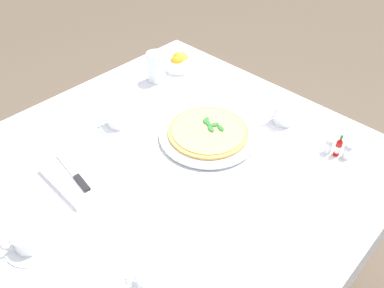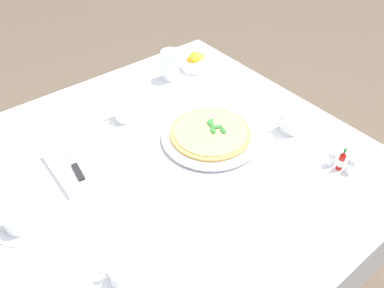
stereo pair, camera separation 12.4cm
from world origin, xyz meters
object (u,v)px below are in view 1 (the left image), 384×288
object	(u,v)px
dinner_knife	(74,173)
citrus_bowl	(180,61)
coffee_cup_near_left	(153,281)
pepper_shaker	(347,152)
coffee_cup_far_left	(118,119)
napkin_folded	(76,177)
pizza_plate	(209,135)
pizza	(209,132)
coffee_cup_far_right	(284,116)
salt_shaker	(328,147)
coffee_cup_center_back	(29,240)
water_glass_near_right	(156,69)
hot_sauce_bottle	(338,147)

from	to	relation	value
dinner_knife	citrus_bowl	size ratio (longest dim) A/B	1.31
coffee_cup_near_left	pepper_shaker	bearing A→B (deg)	-98.94
coffee_cup_far_left	coffee_cup_near_left	bearing A→B (deg)	149.48
coffee_cup_near_left	napkin_folded	xyz separation A→B (m)	(0.43, -0.07, -0.02)
pizza_plate	pizza	size ratio (longest dim) A/B	1.22
pizza	citrus_bowl	bearing A→B (deg)	-32.81
coffee_cup_far_right	salt_shaker	bearing A→B (deg)	170.64
pizza_plate	coffee_cup_center_back	distance (m)	0.64
water_glass_near_right	coffee_cup_near_left	bearing A→B (deg)	137.38
coffee_cup_far_left	napkin_folded	xyz separation A→B (m)	(-0.11, 0.25, -0.02)
dinner_knife	hot_sauce_bottle	xyz separation A→B (m)	(-0.52, -0.65, 0.01)
coffee_cup_near_left	citrus_bowl	world-z (taller)	citrus_bowl
pizza_plate	coffee_cup_far_left	distance (m)	0.32
hot_sauce_bottle	coffee_cup_far_right	bearing A→B (deg)	-5.56
dinner_knife	salt_shaker	size ratio (longest dim) A/B	3.48
dinner_knife	hot_sauce_bottle	world-z (taller)	hot_sauce_bottle
pizza	salt_shaker	size ratio (longest dim) A/B	4.88
coffee_cup_far_right	water_glass_near_right	xyz separation A→B (m)	(0.54, 0.12, 0.02)
coffee_cup_far_left	citrus_bowl	distance (m)	0.45
napkin_folded	salt_shaker	bearing A→B (deg)	-126.24
pizza	coffee_cup_near_left	distance (m)	0.56
coffee_cup_center_back	citrus_bowl	world-z (taller)	citrus_bowl
pizza	water_glass_near_right	world-z (taller)	water_glass_near_right
pizza	napkin_folded	size ratio (longest dim) A/B	1.23
coffee_cup_far_right	coffee_cup_center_back	xyz separation A→B (m)	(0.18, 0.88, -0.01)
pizza	coffee_cup_near_left	size ratio (longest dim) A/B	2.11
coffee_cup_far_left	dinner_knife	distance (m)	0.27
coffee_cup_far_right	salt_shaker	xyz separation A→B (m)	(-0.19, 0.03, -0.01)
pizza	napkin_folded	bearing A→B (deg)	69.50
napkin_folded	coffee_cup_center_back	bearing A→B (deg)	120.03
hot_sauce_bottle	pepper_shaker	xyz separation A→B (m)	(-0.03, -0.01, -0.01)
dinner_knife	citrus_bowl	distance (m)	0.73
water_glass_near_right	hot_sauce_bottle	size ratio (longest dim) A/B	1.47
napkin_folded	coffee_cup_near_left	bearing A→B (deg)	172.12
citrus_bowl	coffee_cup_far_left	bearing A→B (deg)	106.77
pizza_plate	citrus_bowl	size ratio (longest dim) A/B	2.23
pizza_plate	coffee_cup_center_back	xyz separation A→B (m)	(0.04, 0.64, 0.01)
coffee_cup_far_right	coffee_cup_near_left	distance (m)	0.75
coffee_cup_center_back	hot_sauce_bottle	distance (m)	0.94
coffee_cup_far_left	hot_sauce_bottle	distance (m)	0.74
coffee_cup_far_right	dinner_knife	bearing A→B (deg)	65.72
pizza_plate	dinner_knife	xyz separation A→B (m)	(0.16, 0.42, 0.01)
coffee_cup_near_left	coffee_cup_far_right	bearing A→B (deg)	-79.92
pizza_plate	coffee_cup_far_right	world-z (taller)	coffee_cup_far_right
coffee_cup_near_left	water_glass_near_right	xyz separation A→B (m)	(0.67, -0.62, 0.02)
coffee_cup_far_left	coffee_cup_near_left	world-z (taller)	coffee_cup_near_left
napkin_folded	dinner_knife	distance (m)	0.01
coffee_cup_far_right	salt_shaker	world-z (taller)	coffee_cup_far_right
pizza	hot_sauce_bottle	size ratio (longest dim) A/B	3.31
coffee_cup_center_back	citrus_bowl	distance (m)	0.97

